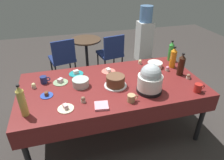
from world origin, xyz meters
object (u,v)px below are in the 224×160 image
object	(u,v)px
cupcake_berry	(188,76)
soda_bottle_orange_juice	(173,58)
glass_salad_bowl	(81,83)
slow_cooker	(150,80)
water_cooler	(144,36)
coffee_mug_tan	(131,98)
soda_bottle_lime_soda	(171,51)
dessert_plate_teal	(76,73)
cupcake_lemon	(167,69)
cupcake_rose	(83,100)
dessert_plate_cobalt	(47,95)
potluck_table	(112,88)
frosted_layer_cake	(115,81)
maroon_chair_left	(63,57)
dessert_plate_sage	(60,82)
round_cafe_table	(86,50)
soda_bottle_ginger_ale	(22,101)
dessert_plate_cream	(66,108)
maroon_chair_right	(111,52)
dessert_plate_coral	(108,71)
cupcake_cocoa	(34,86)
coffee_mug_navy	(44,80)
cupcake_vanilla	(140,62)
ceramic_snack_bowl	(155,65)
soda_bottle_cola	(181,65)

from	to	relation	value
cupcake_berry	soda_bottle_orange_juice	world-z (taller)	soda_bottle_orange_juice
glass_salad_bowl	slow_cooker	bearing A→B (deg)	-23.42
glass_salad_bowl	water_cooler	bearing A→B (deg)	49.94
coffee_mug_tan	soda_bottle_lime_soda	bearing A→B (deg)	41.99
dessert_plate_teal	cupcake_lemon	xyz separation A→B (m)	(1.21, -0.23, 0.02)
glass_salad_bowl	cupcake_rose	distance (m)	0.33
slow_cooker	dessert_plate_cobalt	world-z (taller)	slow_cooker
potluck_table	frosted_layer_cake	world-z (taller)	frosted_layer_cake
soda_bottle_lime_soda	maroon_chair_left	world-z (taller)	soda_bottle_lime_soda
potluck_table	cupcake_lemon	distance (m)	0.83
maroon_chair_left	water_cooler	bearing A→B (deg)	14.89
frosted_layer_cake	dessert_plate_sage	distance (m)	0.68
dessert_plate_sage	coffee_mug_tan	size ratio (longest dim) A/B	1.48
dessert_plate_cobalt	round_cafe_table	world-z (taller)	dessert_plate_cobalt
dessert_plate_sage	soda_bottle_ginger_ale	bearing A→B (deg)	-124.19
dessert_plate_cobalt	cupcake_lemon	distance (m)	1.59
dessert_plate_cream	maroon_chair_right	xyz separation A→B (m)	(0.99, 1.92, -0.27)
glass_salad_bowl	dessert_plate_cobalt	world-z (taller)	glass_salad_bowl
frosted_layer_cake	cupcake_rose	size ratio (longest dim) A/B	4.01
dessert_plate_sage	soda_bottle_ginger_ale	xyz separation A→B (m)	(-0.35, -0.52, 0.15)
cupcake_berry	dessert_plate_sage	bearing A→B (deg)	168.29
dessert_plate_coral	slow_cooker	bearing A→B (deg)	-60.43
cupcake_berry	maroon_chair_left	world-z (taller)	maroon_chair_left
cupcake_cocoa	maroon_chair_left	size ratio (longest dim) A/B	0.08
frosted_layer_cake	coffee_mug_navy	distance (m)	0.87
slow_cooker	coffee_mug_navy	distance (m)	1.27
coffee_mug_tan	glass_salad_bowl	bearing A→B (deg)	136.73
cupcake_vanilla	soda_bottle_ginger_ale	xyz separation A→B (m)	(-1.49, -0.76, 0.13)
slow_cooker	ceramic_snack_bowl	distance (m)	0.65
dessert_plate_cobalt	potluck_table	bearing A→B (deg)	4.56
dessert_plate_cobalt	round_cafe_table	bearing A→B (deg)	68.96
cupcake_vanilla	soda_bottle_orange_juice	distance (m)	0.46
potluck_table	cupcake_berry	xyz separation A→B (m)	(0.96, -0.14, 0.09)
water_cooler	cupcake_berry	bearing A→B (deg)	-99.44
dessert_plate_coral	dessert_plate_sage	world-z (taller)	dessert_plate_sage
cupcake_cocoa	maroon_chair_right	bearing A→B (deg)	47.24
cupcake_lemon	dessert_plate_teal	bearing A→B (deg)	169.11
dessert_plate_coral	dessert_plate_cobalt	size ratio (longest dim) A/B	1.35
potluck_table	soda_bottle_cola	world-z (taller)	soda_bottle_cola
ceramic_snack_bowl	glass_salad_bowl	bearing A→B (deg)	-167.89
cupcake_rose	soda_bottle_ginger_ale	size ratio (longest dim) A/B	0.20
dessert_plate_cream	cupcake_vanilla	bearing A→B (deg)	34.66
coffee_mug_tan	potluck_table	bearing A→B (deg)	104.45
dessert_plate_sage	water_cooler	size ratio (longest dim) A/B	0.15
frosted_layer_cake	cupcake_rose	world-z (taller)	frosted_layer_cake
dessert_plate_sage	coffee_mug_navy	bearing A→B (deg)	166.65
soda_bottle_orange_juice	dessert_plate_coral	bearing A→B (deg)	173.97
cupcake_cocoa	coffee_mug_tan	distance (m)	1.15
soda_bottle_cola	soda_bottle_orange_juice	xyz separation A→B (m)	(0.02, 0.23, 0.00)
coffee_mug_tan	frosted_layer_cake	bearing A→B (deg)	102.89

